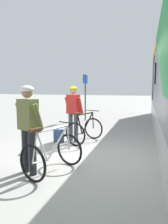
# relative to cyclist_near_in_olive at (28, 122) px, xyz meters

# --- Properties ---
(ground_plane) EXTENTS (80.00, 80.00, 0.00)m
(ground_plane) POSITION_rel_cyclist_near_in_olive_xyz_m (0.95, 1.31, -1.05)
(ground_plane) COLOR #A09E99
(cyclist_near_in_olive) EXTENTS (0.66, 0.44, 1.76)m
(cyclist_near_in_olive) POSITION_rel_cyclist_near_in_olive_xyz_m (0.00, 0.00, 0.00)
(cyclist_near_in_olive) COLOR #232328
(cyclist_near_in_olive) RESTS_ON ground
(cyclist_far_in_red) EXTENTS (0.66, 0.44, 1.76)m
(cyclist_far_in_red) POSITION_rel_cyclist_near_in_olive_xyz_m (-0.00, 2.54, 0.00)
(cyclist_far_in_red) COLOR #4C515B
(cyclist_far_in_red) RESTS_ON ground
(bicycle_near_white) EXTENTS (1.02, 1.24, 0.99)m
(bicycle_near_white) POSITION_rel_cyclist_near_in_olive_xyz_m (0.44, 0.15, -0.65)
(bicycle_near_white) COLOR black
(bicycle_near_white) RESTS_ON ground
(bicycle_far_black) EXTENTS (0.99, 1.23, 0.99)m
(bicycle_far_black) POSITION_rel_cyclist_near_in_olive_xyz_m (0.38, 2.55, -0.65)
(bicycle_far_black) COLOR black
(bicycle_far_black) RESTS_ON ground
(backpack_on_platform) EXTENTS (0.30, 0.22, 0.40)m
(backpack_on_platform) POSITION_rel_cyclist_near_in_olive_xyz_m (-0.42, 2.32, -0.85)
(backpack_on_platform) COLOR navy
(backpack_on_platform) RESTS_ON ground
(platform_sign_post) EXTENTS (0.08, 0.70, 2.40)m
(platform_sign_post) POSITION_rel_cyclist_near_in_olive_xyz_m (-0.87, 6.67, 0.57)
(platform_sign_post) COLOR #595B60
(platform_sign_post) RESTS_ON ground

